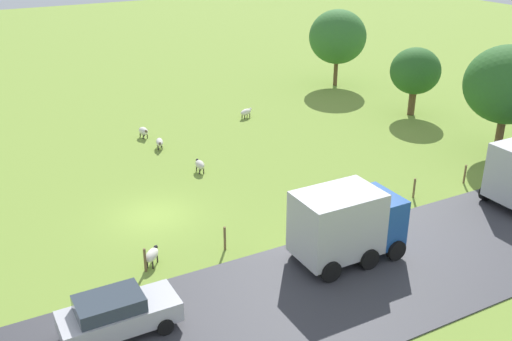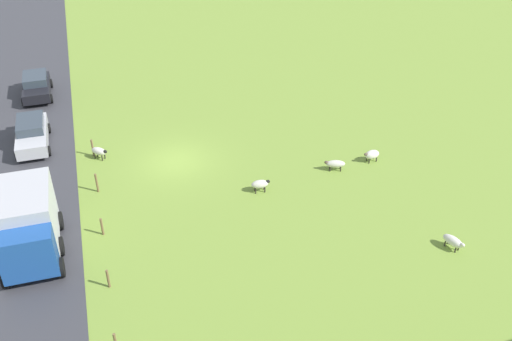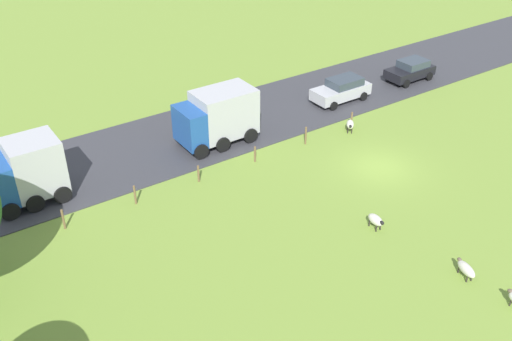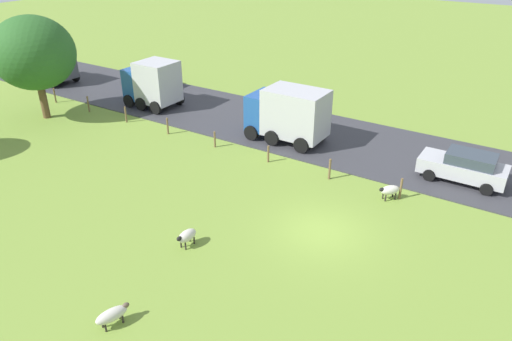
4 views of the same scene
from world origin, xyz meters
TOP-DOWN VIEW (x-y plane):
  - ground_plane at (0.00, 0.00)m, footprint 160.00×160.00m
  - road_strip at (9.88, 0.00)m, footprint 8.00×80.00m
  - sheep_0 at (-4.09, 4.41)m, footprint 1.10×0.55m
  - sheep_2 at (4.42, -1.61)m, footprint 1.08×1.02m
  - sheep_3 at (-9.00, 3.60)m, footprint 1.29×0.76m
  - fence_post_0 at (4.78, -2.05)m, footprint 0.12×0.12m
  - fence_post_1 at (4.78, 1.84)m, footprint 0.12×0.12m
  - fence_post_2 at (4.78, 5.73)m, footprint 0.12×0.12m
  - fence_post_3 at (4.78, 9.62)m, footprint 0.12×0.12m
  - fence_post_4 at (4.78, 13.52)m, footprint 0.12×0.12m
  - fence_post_5 at (4.78, 17.41)m, footprint 0.12×0.12m
  - truck_0 at (8.10, 6.30)m, footprint 2.78×4.95m
  - truck_2 at (8.28, 18.00)m, footprint 2.81×3.85m
  - car_0 at (8.34, -4.30)m, footprint 2.04×4.42m
  - car_4 at (8.18, -11.33)m, footprint 2.07×3.94m

SIDE VIEW (x-z plane):
  - ground_plane at x=0.00m, z-range 0.00..0.00m
  - road_strip at x=9.88m, z-range 0.00..0.06m
  - sheep_3 at x=-9.00m, z-range 0.11..0.79m
  - sheep_0 at x=-4.09m, z-range 0.13..0.88m
  - fence_post_2 at x=4.78m, z-range 0.00..1.03m
  - fence_post_3 at x=4.78m, z-range 0.00..1.04m
  - sheep_2 at x=4.42m, z-range 0.14..0.91m
  - fence_post_4 at x=4.78m, z-range 0.00..1.13m
  - fence_post_5 at x=4.78m, z-range 0.00..1.15m
  - fence_post_0 at x=4.78m, z-range 0.00..1.16m
  - fence_post_1 at x=4.78m, z-range 0.00..1.20m
  - car_4 at x=8.18m, z-range 0.09..1.67m
  - car_0 at x=8.34m, z-range 0.09..1.77m
  - truck_2 at x=8.28m, z-range 0.13..3.59m
  - truck_0 at x=8.10m, z-range 0.17..3.57m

